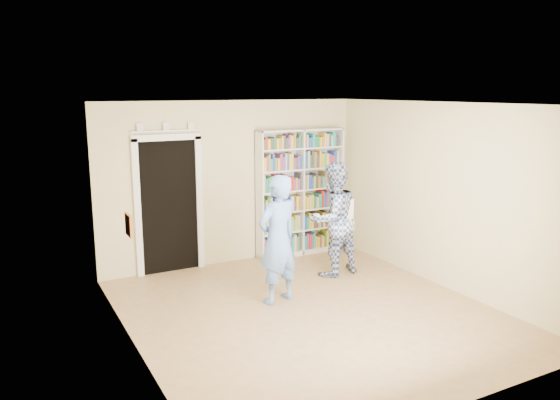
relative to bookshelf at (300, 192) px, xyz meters
name	(u,v)px	position (x,y,z in m)	size (l,w,h in m)	color
floor	(310,312)	(-1.20, -2.34, -1.11)	(5.00, 5.00, 0.00)	olive
ceiling	(312,104)	(-1.20, -2.34, 1.59)	(5.00, 5.00, 0.00)	white
wall_back	(233,183)	(-1.20, 0.16, 0.24)	(4.50, 4.50, 0.00)	beige
wall_left	(132,234)	(-3.45, -2.34, 0.24)	(5.00, 5.00, 0.00)	beige
wall_right	(443,196)	(1.05, -2.34, 0.24)	(5.00, 5.00, 0.00)	beige
bookshelf	(300,192)	(0.00, 0.00, 0.00)	(1.60, 0.30, 2.20)	white
doorway	(169,199)	(-2.30, 0.13, 0.07)	(1.10, 0.08, 2.43)	black
wall_art	(129,225)	(-3.43, -2.14, 0.29)	(0.03, 0.25, 0.25)	brown
man_blue	(278,239)	(-1.39, -1.81, -0.23)	(0.64, 0.42, 1.77)	#628EDB
man_plaid	(333,219)	(-0.10, -1.20, -0.22)	(0.87, 0.68, 1.78)	navy
paper_sheet	(348,210)	(0.02, -1.43, -0.04)	(0.23, 0.01, 0.32)	white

